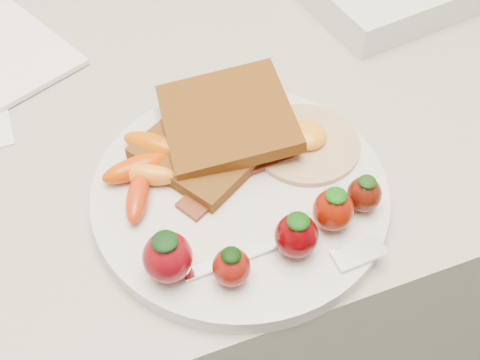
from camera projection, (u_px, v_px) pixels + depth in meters
name	position (u px, v px, depth m)	size (l,w,h in m)	color
counter	(202.00, 289.00, 1.00)	(2.00, 0.60, 0.90)	gray
plate	(240.00, 193.00, 0.55)	(0.27, 0.27, 0.02)	silver
toast_lower	(205.00, 147.00, 0.57)	(0.11, 0.11, 0.01)	#4E3109
toast_upper	(227.00, 118.00, 0.57)	(0.12, 0.12, 0.01)	#391408
fried_egg	(306.00, 141.00, 0.57)	(0.13, 0.13, 0.02)	beige
bacon_strips	(230.00, 168.00, 0.55)	(0.12, 0.10, 0.01)	#50130B
baby_carrots	(145.00, 169.00, 0.54)	(0.09, 0.11, 0.02)	#C23800
strawberries	(267.00, 235.00, 0.49)	(0.21, 0.06, 0.05)	#69060D
fork	(297.00, 254.00, 0.50)	(0.17, 0.05, 0.00)	white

